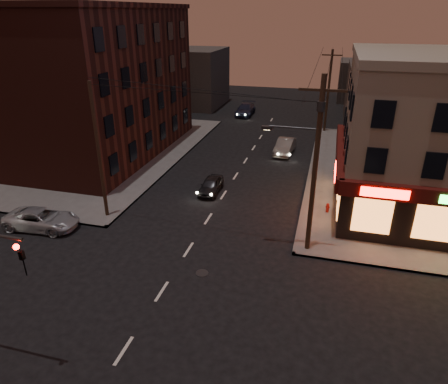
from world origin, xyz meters
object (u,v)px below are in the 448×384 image
(sedan_near, at_px, (211,185))
(sedan_mid, at_px, (285,146))
(sedan_far, at_px, (245,110))
(suv_cross, at_px, (42,219))
(fire_hydrant, at_px, (328,207))

(sedan_near, xyz_separation_m, sedan_mid, (4.37, 10.82, 0.13))
(sedan_near, xyz_separation_m, sedan_far, (-2.79, 25.40, 0.15))
(suv_cross, xyz_separation_m, sedan_mid, (13.34, 19.05, 0.07))
(sedan_mid, bearing_deg, suv_cross, -120.57)
(sedan_far, xyz_separation_m, fire_hydrant, (11.66, -26.78, -0.24))
(sedan_near, bearing_deg, suv_cross, -138.29)
(sedan_mid, xyz_separation_m, sedan_far, (-7.16, 14.59, 0.03))
(suv_cross, relative_size, sedan_near, 1.35)
(sedan_near, relative_size, sedan_far, 0.68)
(suv_cross, xyz_separation_m, sedan_near, (8.97, 8.24, -0.06))
(sedan_mid, distance_m, fire_hydrant, 13.00)
(sedan_far, bearing_deg, fire_hydrant, -66.97)
(suv_cross, xyz_separation_m, sedan_far, (6.18, 33.64, 0.09))
(sedan_near, bearing_deg, fire_hydrant, -9.66)
(suv_cross, height_order, sedan_mid, sedan_mid)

